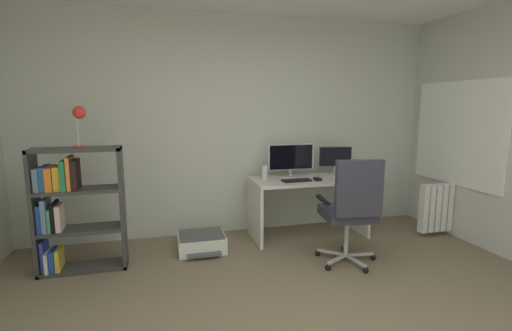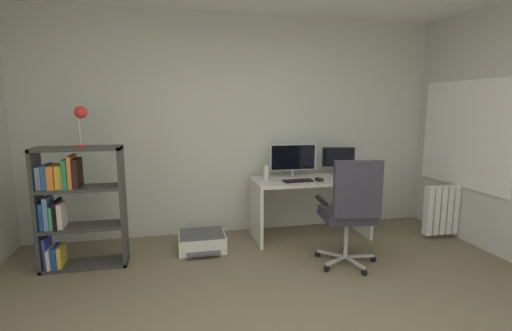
{
  "view_description": "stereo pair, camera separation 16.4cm",
  "coord_description": "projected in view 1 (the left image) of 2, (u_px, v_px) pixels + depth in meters",
  "views": [
    {
      "loc": [
        -0.93,
        -1.98,
        1.6
      ],
      "look_at": [
        0.06,
        1.76,
        0.96
      ],
      "focal_mm": 25.78,
      "sensor_mm": 36.0,
      "label": 1
    },
    {
      "loc": [
        -0.77,
        -2.02,
        1.6
      ],
      "look_at": [
        0.06,
        1.76,
        0.96
      ],
      "focal_mm": 25.78,
      "sensor_mm": 36.0,
      "label": 2
    }
  ],
  "objects": [
    {
      "name": "window_frame",
      "position": [
        457.0,
        134.0,
        4.4
      ],
      "size": [
        0.02,
        1.34,
        1.24
      ],
      "primitive_type": "cube",
      "color": "white"
    },
    {
      "name": "desk_lamp",
      "position": [
        79.0,
        116.0,
        3.39
      ],
      "size": [
        0.14,
        0.12,
        0.39
      ],
      "color": "red",
      "rests_on": "bookshelf"
    },
    {
      "name": "office_chair",
      "position": [
        352.0,
        207.0,
        3.59
      ],
      "size": [
        0.63,
        0.63,
        1.1
      ],
      "color": "#B7BABC",
      "rests_on": "ground"
    },
    {
      "name": "window_pane",
      "position": [
        458.0,
        134.0,
        4.4
      ],
      "size": [
        0.01,
        1.26,
        1.16
      ],
      "primitive_type": "cube",
      "color": "white"
    },
    {
      "name": "radiator",
      "position": [
        445.0,
        207.0,
        4.52
      ],
      "size": [
        0.69,
        0.1,
        0.59
      ],
      "color": "white",
      "rests_on": "ground"
    },
    {
      "name": "monitor_secondary",
      "position": [
        335.0,
        158.0,
        4.64
      ],
      "size": [
        0.4,
        0.18,
        0.35
      ],
      "color": "#B2B5B7",
      "rests_on": "desk"
    },
    {
      "name": "monitor_main",
      "position": [
        291.0,
        158.0,
        4.48
      ],
      "size": [
        0.58,
        0.18,
        0.41
      ],
      "color": "#B2B5B7",
      "rests_on": "desk"
    },
    {
      "name": "keyboard",
      "position": [
        297.0,
        180.0,
        4.26
      ],
      "size": [
        0.35,
        0.15,
        0.02
      ],
      "primitive_type": "cube",
      "rotation": [
        0.0,
        0.0,
        0.06
      ],
      "color": "black",
      "rests_on": "desk"
    },
    {
      "name": "desk",
      "position": [
        308.0,
        194.0,
        4.47
      ],
      "size": [
        1.38,
        0.64,
        0.72
      ],
      "color": "silver",
      "rests_on": "ground"
    },
    {
      "name": "wall_back",
      "position": [
        236.0,
        127.0,
        4.57
      ],
      "size": [
        5.09,
        0.1,
        2.66
      ],
      "primitive_type": "cube",
      "color": "beige",
      "rests_on": "ground"
    },
    {
      "name": "bookshelf",
      "position": [
        70.0,
        207.0,
        3.49
      ],
      "size": [
        0.8,
        0.29,
        1.2
      ],
      "color": "#353633",
      "rests_on": "ground"
    },
    {
      "name": "printer",
      "position": [
        202.0,
        242.0,
        4.06
      ],
      "size": [
        0.51,
        0.49,
        0.2
      ],
      "color": "white",
      "rests_on": "ground"
    },
    {
      "name": "computer_mouse",
      "position": [
        318.0,
        179.0,
        4.3
      ],
      "size": [
        0.07,
        0.11,
        0.03
      ],
      "primitive_type": "cube",
      "rotation": [
        0.0,
        0.0,
        0.12
      ],
      "color": "black",
      "rests_on": "desk"
    },
    {
      "name": "desktop_speaker",
      "position": [
        265.0,
        172.0,
        4.37
      ],
      "size": [
        0.07,
        0.07,
        0.17
      ],
      "primitive_type": "cylinder",
      "color": "silver",
      "rests_on": "desk"
    }
  ]
}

